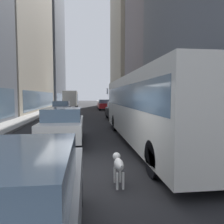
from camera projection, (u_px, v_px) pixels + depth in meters
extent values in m
plane|color=#232326|center=(86.00, 108.00, 40.57)|extent=(120.00, 120.00, 0.00)
cube|color=gray|center=(55.00, 107.00, 39.87)|extent=(2.40, 110.00, 0.15)
cube|color=gray|center=(116.00, 107.00, 41.26)|extent=(2.40, 110.00, 0.15)
cube|color=slate|center=(43.00, 100.00, 32.45)|extent=(0.08, 20.76, 2.40)
cube|color=slate|center=(38.00, 44.00, 54.62)|extent=(11.35, 22.64, 30.79)
cube|color=slate|center=(62.00, 98.00, 56.34)|extent=(0.08, 20.38, 2.40)
cube|color=slate|center=(189.00, 106.00, 12.84)|extent=(0.08, 18.67, 2.40)
cube|color=slate|center=(161.00, 15.00, 34.30)|extent=(8.02, 19.62, 30.23)
cube|color=slate|center=(136.00, 100.00, 34.82)|extent=(0.08, 17.66, 2.40)
cube|color=#B2A893|center=(132.00, 33.00, 54.83)|extent=(9.23, 19.22, 36.57)
cube|color=slate|center=(115.00, 98.00, 55.51)|extent=(0.08, 17.30, 2.40)
cube|color=silver|center=(150.00, 107.00, 9.91)|extent=(2.55, 11.50, 2.75)
cube|color=slate|center=(150.00, 96.00, 9.87)|extent=(2.57, 11.04, 0.90)
cube|color=black|center=(127.00, 118.00, 15.63)|extent=(2.55, 0.16, 0.44)
cylinder|color=black|center=(115.00, 123.00, 13.37)|extent=(0.30, 1.00, 1.00)
cylinder|color=black|center=(150.00, 122.00, 13.65)|extent=(0.30, 1.00, 1.00)
cylinder|color=black|center=(155.00, 159.00, 5.75)|extent=(0.30, 1.00, 1.00)
cube|color=silver|center=(107.00, 91.00, 14.77)|extent=(0.08, 0.24, 0.40)
cube|color=#B7BABF|center=(62.00, 109.00, 24.10)|extent=(1.82, 4.52, 0.75)
cube|color=slate|center=(61.00, 103.00, 23.83)|extent=(1.68, 2.04, 0.55)
cylinder|color=black|center=(57.00, 111.00, 25.86)|extent=(0.22, 0.64, 0.64)
cylinder|color=black|center=(70.00, 111.00, 26.05)|extent=(0.22, 0.64, 0.64)
cylinder|color=black|center=(52.00, 114.00, 22.20)|extent=(0.22, 0.64, 0.64)
cylinder|color=black|center=(68.00, 114.00, 22.40)|extent=(0.22, 0.64, 0.64)
cube|color=silver|center=(63.00, 128.00, 10.10)|extent=(1.79, 4.40, 0.75)
cube|color=slate|center=(63.00, 114.00, 9.84)|extent=(1.65, 1.98, 0.55)
cylinder|color=black|center=(52.00, 130.00, 11.80)|extent=(0.22, 0.64, 0.64)
cylinder|color=black|center=(81.00, 129.00, 11.99)|extent=(0.22, 0.64, 0.64)
cylinder|color=black|center=(38.00, 144.00, 8.27)|extent=(0.22, 0.64, 0.64)
cylinder|color=black|center=(79.00, 143.00, 8.46)|extent=(0.22, 0.64, 0.64)
cube|color=red|center=(104.00, 105.00, 33.71)|extent=(1.95, 4.54, 0.75)
cube|color=slate|center=(105.00, 101.00, 33.44)|extent=(1.79, 2.04, 0.55)
cylinder|color=black|center=(98.00, 107.00, 35.47)|extent=(0.22, 0.64, 0.64)
cylinder|color=black|center=(109.00, 107.00, 35.68)|extent=(0.22, 0.64, 0.64)
cylinder|color=black|center=(100.00, 109.00, 31.80)|extent=(0.22, 0.64, 0.64)
cylinder|color=black|center=(111.00, 108.00, 32.01)|extent=(0.22, 0.64, 0.64)
cylinder|color=black|center=(77.00, 190.00, 4.26)|extent=(0.22, 0.64, 0.64)
cube|color=black|center=(118.00, 112.00, 19.92)|extent=(1.93, 4.03, 0.75)
cube|color=slate|center=(118.00, 105.00, 19.68)|extent=(1.77, 1.81, 0.55)
cylinder|color=black|center=(107.00, 115.00, 21.43)|extent=(0.22, 0.64, 0.64)
cylinder|color=black|center=(124.00, 114.00, 21.64)|extent=(0.22, 0.64, 0.64)
cylinder|color=black|center=(111.00, 118.00, 18.27)|extent=(0.22, 0.64, 0.64)
cylinder|color=black|center=(130.00, 118.00, 18.47)|extent=(0.22, 0.64, 0.64)
cube|color=#19519E|center=(72.00, 99.00, 42.10)|extent=(2.30, 2.00, 2.10)
cube|color=silver|center=(71.00, 98.00, 38.37)|extent=(2.30, 5.50, 2.60)
cylinder|color=black|center=(67.00, 105.00, 42.05)|extent=(0.28, 0.90, 0.90)
cylinder|color=black|center=(77.00, 105.00, 42.30)|extent=(0.28, 0.90, 0.90)
cylinder|color=black|center=(64.00, 106.00, 36.61)|extent=(0.28, 0.90, 0.90)
cylinder|color=black|center=(76.00, 106.00, 36.85)|extent=(0.28, 0.90, 0.90)
ellipsoid|color=white|center=(119.00, 164.00, 5.18)|extent=(0.22, 0.60, 0.26)
sphere|color=white|center=(117.00, 156.00, 5.55)|extent=(0.20, 0.20, 0.20)
sphere|color=black|center=(114.00, 155.00, 5.56)|extent=(0.07, 0.07, 0.07)
sphere|color=black|center=(119.00, 155.00, 5.58)|extent=(0.07, 0.07, 0.07)
cylinder|color=white|center=(122.00, 168.00, 4.78)|extent=(0.03, 0.16, 0.19)
cylinder|color=white|center=(115.00, 175.00, 5.41)|extent=(0.06, 0.06, 0.40)
cylinder|color=white|center=(120.00, 174.00, 5.42)|extent=(0.06, 0.06, 0.40)
cylinder|color=white|center=(117.00, 181.00, 4.99)|extent=(0.06, 0.06, 0.40)
cylinder|color=white|center=(123.00, 181.00, 5.01)|extent=(0.06, 0.06, 0.40)
sphere|color=black|center=(120.00, 161.00, 5.29)|extent=(0.04, 0.04, 0.04)
sphere|color=black|center=(117.00, 165.00, 5.10)|extent=(0.04, 0.04, 0.04)
sphere|color=black|center=(121.00, 164.00, 5.00)|extent=(0.04, 0.04, 0.04)
cylinder|color=black|center=(197.00, 103.00, 9.81)|extent=(0.12, 0.12, 3.40)
cube|color=black|center=(196.00, 74.00, 9.89)|extent=(0.24, 0.20, 0.70)
sphere|color=red|center=(195.00, 69.00, 9.98)|extent=(0.11, 0.11, 0.11)
sphere|color=orange|center=(195.00, 74.00, 10.00)|extent=(0.11, 0.11, 0.11)
sphere|color=green|center=(195.00, 79.00, 10.02)|extent=(0.11, 0.11, 0.11)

